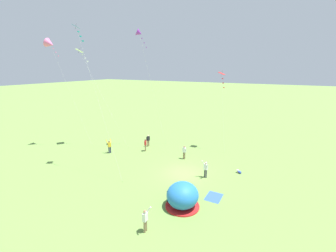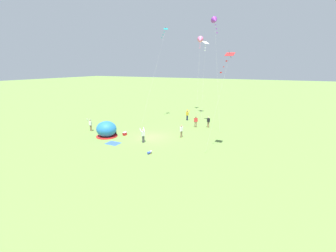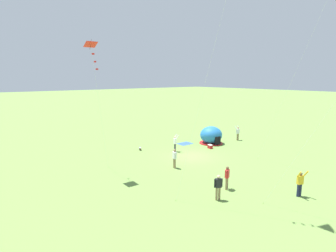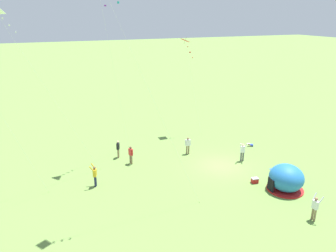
{
  "view_description": "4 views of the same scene",
  "coord_description": "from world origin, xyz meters",
  "px_view_note": "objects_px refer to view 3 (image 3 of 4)",
  "views": [
    {
      "loc": [
        -20.43,
        -9.07,
        11.11
      ],
      "look_at": [
        3.91,
        4.06,
        3.9
      ],
      "focal_mm": 24.0,
      "sensor_mm": 36.0,
      "label": 1
    },
    {
      "loc": [
        14.64,
        -24.76,
        9.17
      ],
      "look_at": [
        2.26,
        0.41,
        1.71
      ],
      "focal_mm": 24.0,
      "sensor_mm": 36.0,
      "label": 2
    },
    {
      "loc": [
        17.99,
        18.59,
        7.91
      ],
      "look_at": [
        3.15,
        0.07,
        3.53
      ],
      "focal_mm": 28.0,
      "sensor_mm": 36.0,
      "label": 3
    },
    {
      "loc": [
        -22.96,
        14.78,
        13.09
      ],
      "look_at": [
        1.9,
        4.43,
        3.83
      ],
      "focal_mm": 35.0,
      "sensor_mm": 36.0,
      "label": 4
    }
  ],
  "objects_px": {
    "cooler_box": "(210,147)",
    "person_strolling": "(227,176)",
    "popup_tent": "(211,135)",
    "person_arms_raised": "(300,182)",
    "person_center_field": "(175,158)",
    "toddler_crawling": "(140,148)",
    "person_flying_kite": "(175,143)",
    "kite_red": "(92,50)",
    "person_far_back": "(238,133)",
    "person_near_tent": "(218,186)"
  },
  "relations": [
    {
      "from": "cooler_box",
      "to": "person_strolling",
      "type": "height_order",
      "value": "person_strolling"
    },
    {
      "from": "popup_tent",
      "to": "person_arms_raised",
      "type": "relative_size",
      "value": 1.49
    },
    {
      "from": "person_center_field",
      "to": "person_arms_raised",
      "type": "distance_m",
      "value": 10.04
    },
    {
      "from": "person_strolling",
      "to": "toddler_crawling",
      "type": "bearing_deg",
      "value": -93.48
    },
    {
      "from": "person_center_field",
      "to": "person_flying_kite",
      "type": "bearing_deg",
      "value": -130.83
    },
    {
      "from": "toddler_crawling",
      "to": "kite_red",
      "type": "bearing_deg",
      "value": 32.19
    },
    {
      "from": "person_arms_raised",
      "to": "cooler_box",
      "type": "bearing_deg",
      "value": -110.25
    },
    {
      "from": "person_strolling",
      "to": "person_far_back",
      "type": "xyz_separation_m",
      "value": [
        -13.06,
        -8.77,
        0.03
      ]
    },
    {
      "from": "person_flying_kite",
      "to": "person_near_tent",
      "type": "bearing_deg",
      "value": 63.63
    },
    {
      "from": "toddler_crawling",
      "to": "person_strolling",
      "type": "bearing_deg",
      "value": 86.52
    },
    {
      "from": "popup_tent",
      "to": "cooler_box",
      "type": "relative_size",
      "value": 4.82
    },
    {
      "from": "person_center_field",
      "to": "person_far_back",
      "type": "relative_size",
      "value": 0.91
    },
    {
      "from": "kite_red",
      "to": "person_near_tent",
      "type": "bearing_deg",
      "value": 115.29
    },
    {
      "from": "kite_red",
      "to": "toddler_crawling",
      "type": "bearing_deg",
      "value": -147.81
    },
    {
      "from": "cooler_box",
      "to": "person_flying_kite",
      "type": "relative_size",
      "value": 0.31
    },
    {
      "from": "person_flying_kite",
      "to": "person_arms_raised",
      "type": "bearing_deg",
      "value": 87.83
    },
    {
      "from": "cooler_box",
      "to": "person_far_back",
      "type": "bearing_deg",
      "value": -175.1
    },
    {
      "from": "toddler_crawling",
      "to": "person_far_back",
      "type": "xyz_separation_m",
      "value": [
        -12.29,
        3.9,
        0.82
      ]
    },
    {
      "from": "cooler_box",
      "to": "kite_red",
      "type": "bearing_deg",
      "value": -0.3
    },
    {
      "from": "person_strolling",
      "to": "person_far_back",
      "type": "distance_m",
      "value": 15.73
    },
    {
      "from": "person_center_field",
      "to": "person_far_back",
      "type": "xyz_separation_m",
      "value": [
        -13.1,
        -2.98,
        0.03
      ]
    },
    {
      "from": "cooler_box",
      "to": "person_arms_raised",
      "type": "distance_m",
      "value": 12.91
    },
    {
      "from": "person_center_field",
      "to": "person_arms_raised",
      "type": "xyz_separation_m",
      "value": [
        -2.93,
        9.6,
        0.03
      ]
    },
    {
      "from": "popup_tent",
      "to": "person_flying_kite",
      "type": "bearing_deg",
      "value": 0.26
    },
    {
      "from": "popup_tent",
      "to": "person_arms_raised",
      "type": "distance_m",
      "value": 14.99
    },
    {
      "from": "person_strolling",
      "to": "person_arms_raised",
      "type": "xyz_separation_m",
      "value": [
        -2.89,
        3.81,
        0.03
      ]
    },
    {
      "from": "person_center_field",
      "to": "kite_red",
      "type": "xyz_separation_m",
      "value": [
        6.05,
        -2.56,
        9.0
      ]
    },
    {
      "from": "person_flying_kite",
      "to": "popup_tent",
      "type": "bearing_deg",
      "value": -179.74
    },
    {
      "from": "person_strolling",
      "to": "kite_red",
      "type": "bearing_deg",
      "value": -53.91
    },
    {
      "from": "toddler_crawling",
      "to": "person_strolling",
      "type": "xyz_separation_m",
      "value": [
        0.77,
        12.67,
        0.79
      ]
    },
    {
      "from": "person_near_tent",
      "to": "person_strolling",
      "type": "height_order",
      "value": "same"
    },
    {
      "from": "person_center_field",
      "to": "person_strolling",
      "type": "relative_size",
      "value": 1.0
    },
    {
      "from": "toddler_crawling",
      "to": "kite_red",
      "type": "distance_m",
      "value": 12.71
    },
    {
      "from": "person_arms_raised",
      "to": "person_center_field",
      "type": "bearing_deg",
      "value": -73.05
    },
    {
      "from": "popup_tent",
      "to": "kite_red",
      "type": "xyz_separation_m",
      "value": [
        15.27,
        1.45,
        8.97
      ]
    },
    {
      "from": "cooler_box",
      "to": "person_near_tent",
      "type": "bearing_deg",
      "value": 44.55
    },
    {
      "from": "toddler_crawling",
      "to": "person_center_field",
      "type": "xyz_separation_m",
      "value": [
        0.81,
        6.88,
        0.79
      ]
    },
    {
      "from": "cooler_box",
      "to": "person_arms_raised",
      "type": "bearing_deg",
      "value": 69.75
    },
    {
      "from": "person_flying_kite",
      "to": "person_arms_raised",
      "type": "distance_m",
      "value": 13.59
    },
    {
      "from": "person_near_tent",
      "to": "person_far_back",
      "type": "distance_m",
      "value": 17.64
    },
    {
      "from": "person_near_tent",
      "to": "person_far_back",
      "type": "bearing_deg",
      "value": -147.42
    },
    {
      "from": "person_strolling",
      "to": "person_arms_raised",
      "type": "relative_size",
      "value": 0.91
    },
    {
      "from": "popup_tent",
      "to": "person_center_field",
      "type": "xyz_separation_m",
      "value": [
        9.21,
        4.01,
        -0.03
      ]
    },
    {
      "from": "person_center_field",
      "to": "person_far_back",
      "type": "distance_m",
      "value": 13.43
    },
    {
      "from": "toddler_crawling",
      "to": "person_far_back",
      "type": "bearing_deg",
      "value": 162.4
    },
    {
      "from": "popup_tent",
      "to": "toddler_crawling",
      "type": "relative_size",
      "value": 5.21
    },
    {
      "from": "popup_tent",
      "to": "person_flying_kite",
      "type": "xyz_separation_m",
      "value": [
        5.77,
        0.03,
        0.0
      ]
    },
    {
      "from": "person_center_field",
      "to": "person_far_back",
      "type": "height_order",
      "value": "person_far_back"
    },
    {
      "from": "person_near_tent",
      "to": "person_strolling",
      "type": "relative_size",
      "value": 1.0
    },
    {
      "from": "person_far_back",
      "to": "cooler_box",
      "type": "bearing_deg",
      "value": 4.9
    }
  ]
}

